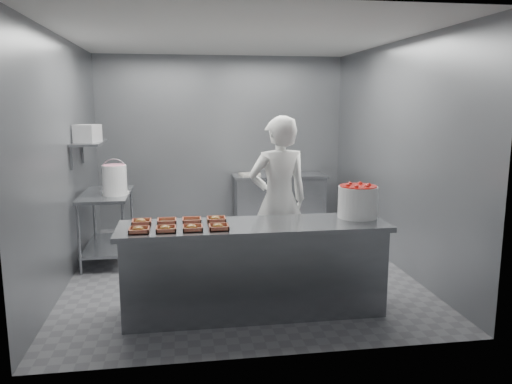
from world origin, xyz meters
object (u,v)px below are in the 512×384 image
tray_6 (192,220)px  strawberry_tub (358,201)px  service_counter (254,268)px  tray_7 (216,219)px  tray_1 (166,229)px  tray_2 (192,228)px  tray_4 (141,222)px  tray_5 (167,221)px  worker (279,201)px  tray_3 (219,227)px  tray_0 (139,230)px  glaze_bucket (115,179)px  appliance (87,133)px  prep_table (107,216)px  back_counter (279,201)px

tray_6 → strawberry_tub: (1.67, -0.04, 0.15)m
service_counter → tray_7: tray_7 is taller
tray_7 → tray_1: bearing=-147.1°
tray_2 → tray_4: bearing=147.1°
tray_5 → tray_6: (0.24, 0.00, 0.00)m
service_counter → worker: worker is taller
tray_3 → tray_5: size_ratio=1.00×
strawberry_tub → worker: bearing=134.0°
tray_0 → tray_7: size_ratio=1.00×
service_counter → glaze_bucket: bearing=130.4°
tray_6 → appliance: (-1.23, 1.70, 0.75)m
tray_1 → strawberry_tub: bearing=8.0°
appliance → worker: bearing=-8.9°
prep_table → strawberry_tub: strawberry_tub is taller
service_counter → strawberry_tub: size_ratio=6.52×
prep_table → tray_1: tray_1 is taller
back_counter → tray_3: size_ratio=8.01×
tray_0 → glaze_bucket: (-0.44, 1.93, 0.18)m
tray_3 → appliance: 2.60m
strawberry_tub → tray_5: bearing=178.7°
tray_4 → strawberry_tub: (2.15, -0.04, 0.15)m
tray_0 → tray_1: 0.24m
tray_1 → tray_4: 0.39m
strawberry_tub → tray_0: bearing=-172.9°
tray_2 → tray_5: (-0.24, 0.31, -0.00)m
tray_4 → tray_3: bearing=-23.3°
prep_table → tray_7: 2.24m
tray_4 → appliance: 2.00m
worker → strawberry_tub: bearing=124.8°
tray_5 → tray_7: 0.48m
service_counter → glaze_bucket: size_ratio=5.62×
worker → appliance: size_ratio=6.58×
tray_2 → tray_1: bearing=180.0°
service_counter → tray_7: size_ratio=13.88×
tray_2 → tray_6: (0.00, 0.31, -0.00)m
tray_1 → tray_2: 0.24m
strawberry_tub → back_counter: bearing=93.3°
prep_table → strawberry_tub: size_ratio=3.01×
tray_0 → tray_2: (0.48, 0.00, 0.00)m
service_counter → back_counter: bearing=74.5°
tray_0 → strawberry_tub: bearing=7.1°
tray_2 → tray_4: (-0.48, 0.31, 0.00)m
tray_7 → strawberry_tub: strawberry_tub is taller
back_counter → tray_0: bearing=-120.1°
tray_5 → service_counter: bearing=-10.6°
tray_0 → tray_3: size_ratio=1.00×
tray_6 → tray_0: bearing=-147.3°
tray_2 → tray_3: bearing=0.0°
tray_5 → tray_4: bearing=-180.0°
tray_7 → worker: 1.00m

